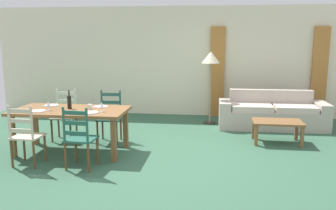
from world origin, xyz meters
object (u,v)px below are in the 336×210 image
(dining_chair_near_left, at_px, (26,135))
(coffee_table, at_px, (277,124))
(dining_chair_far_left, at_px, (65,115))
(standing_lamp, at_px, (211,62))
(dining_table, at_px, (71,114))
(wine_glass_near_left, at_px, (48,104))
(dining_chair_near_right, at_px, (80,138))
(dining_chair_far_right, at_px, (110,117))
(wine_bottle, at_px, (69,102))
(wine_glass_near_right, at_px, (102,105))
(coffee_cup_primary, at_px, (90,107))
(couch, at_px, (272,114))

(dining_chair_near_left, xyz_separation_m, coffee_table, (4.00, 1.75, -0.12))
(dining_chair_far_left, relative_size, standing_lamp, 0.59)
(dining_table, height_order, wine_glass_near_left, wine_glass_near_left)
(dining_chair_near_right, distance_m, standing_lamp, 3.79)
(dining_chair_far_right, xyz_separation_m, standing_lamp, (1.84, 1.69, 0.93))
(dining_chair_near_left, height_order, wine_glass_near_left, dining_chair_near_left)
(dining_table, xyz_separation_m, dining_chair_far_left, (-0.44, 0.76, -0.19))
(dining_chair_near_left, bearing_deg, dining_chair_far_left, 90.70)
(dining_chair_near_left, relative_size, wine_bottle, 3.04)
(wine_glass_near_right, bearing_deg, standing_lamp, 56.07)
(dining_table, relative_size, dining_chair_far_left, 1.98)
(dining_chair_far_right, bearing_deg, dining_chair_near_right, -90.77)
(dining_chair_near_left, xyz_separation_m, coffee_cup_primary, (0.75, 0.75, 0.32))
(coffee_table, bearing_deg, dining_chair_near_left, -156.41)
(dining_chair_near_right, height_order, wine_bottle, wine_bottle)
(coffee_cup_primary, relative_size, coffee_table, 0.10)
(dining_table, xyz_separation_m, coffee_cup_primary, (0.33, 0.03, 0.13))
(dining_chair_far_left, distance_m, wine_bottle, 0.91)
(wine_glass_near_left, relative_size, coffee_cup_primary, 1.79)
(dining_chair_near_left, height_order, dining_chair_far_right, same)
(wine_glass_near_right, xyz_separation_m, coffee_table, (2.98, 1.15, -0.51))
(couch, relative_size, standing_lamp, 1.40)
(standing_lamp, bearing_deg, dining_chair_near_left, -130.90)
(dining_chair_near_left, relative_size, wine_glass_near_left, 5.96)
(dining_chair_near_left, xyz_separation_m, dining_chair_far_right, (0.88, 1.45, 0.00))
(dining_table, relative_size, couch, 0.83)
(wine_glass_near_left, height_order, wine_glass_near_right, same)
(dining_chair_near_left, height_order, standing_lamp, standing_lamp)
(coffee_cup_primary, relative_size, couch, 0.04)
(dining_table, distance_m, dining_chair_far_right, 0.88)
(wine_glass_near_left, relative_size, coffee_table, 0.18)
(dining_chair_near_right, bearing_deg, standing_lamp, 59.56)
(dining_chair_far_right, bearing_deg, dining_table, -122.05)
(wine_bottle, bearing_deg, coffee_cup_primary, -2.05)
(wine_bottle, height_order, couch, wine_bottle)
(dining_chair_near_right, bearing_deg, coffee_table, 29.46)
(wine_bottle, height_order, wine_glass_near_right, wine_bottle)
(dining_chair_far_left, bearing_deg, wine_glass_near_left, -82.06)
(coffee_cup_primary, height_order, couch, coffee_cup_primary)
(wine_glass_near_right, distance_m, couch, 3.91)
(dining_chair_near_left, xyz_separation_m, couch, (4.07, 2.96, -0.19))
(dining_chair_near_right, relative_size, dining_chair_far_left, 1.00)
(wine_glass_near_right, distance_m, standing_lamp, 3.12)
(dining_chair_near_left, relative_size, dining_chair_near_right, 1.00)
(dining_chair_near_right, relative_size, couch, 0.42)
(dining_chair_near_left, relative_size, dining_chair_far_right, 1.00)
(wine_bottle, bearing_deg, coffee_table, 15.20)
(dining_chair_near_right, bearing_deg, dining_chair_near_left, 178.35)
(wine_bottle, bearing_deg, wine_glass_near_left, -146.60)
(dining_table, bearing_deg, dining_chair_near_right, -59.60)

